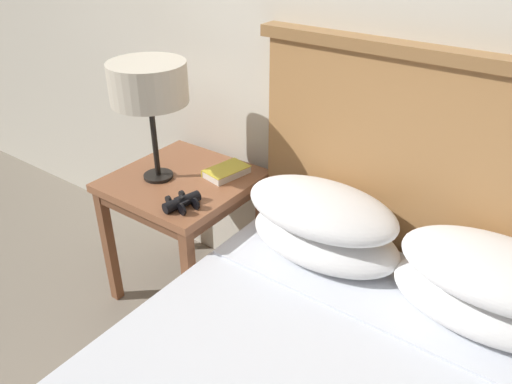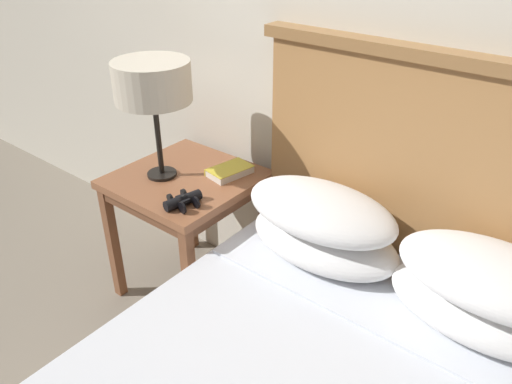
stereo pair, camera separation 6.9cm
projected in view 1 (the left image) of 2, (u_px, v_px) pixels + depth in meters
name	position (u px, v px, depth m)	size (l,w,h in m)	color
wall_back	(340.00, 24.00, 1.85)	(8.00, 0.06, 2.60)	beige
nightstand	(183.00, 194.00, 2.24)	(0.58, 0.58, 0.64)	brown
table_lamp	(148.00, 85.00, 2.00)	(0.32, 0.32, 0.51)	black
book_on_nightstand	(226.00, 171.00, 2.22)	(0.15, 0.21, 0.04)	silver
binoculars_pair	(182.00, 202.00, 1.98)	(0.15, 0.16, 0.05)	black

